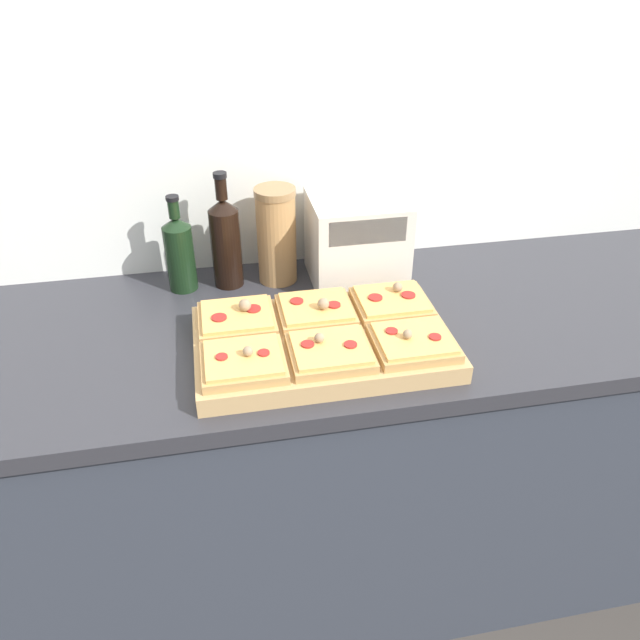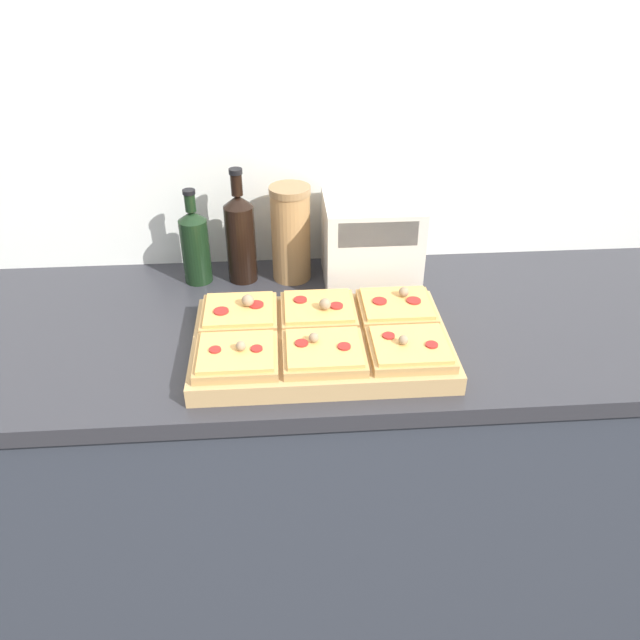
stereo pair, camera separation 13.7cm
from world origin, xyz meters
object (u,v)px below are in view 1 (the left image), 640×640
object	(u,v)px
toaster_oven	(357,239)
wine_bottle	(226,241)
cutting_board	(323,343)
olive_oil_bottle	(180,252)
grain_jar_tall	(276,235)

from	to	relation	value
toaster_oven	wine_bottle	bearing A→B (deg)	174.58
cutting_board	wine_bottle	world-z (taller)	wine_bottle
cutting_board	wine_bottle	bearing A→B (deg)	117.82
toaster_oven	olive_oil_bottle	bearing A→B (deg)	175.99
olive_oil_bottle	wine_bottle	bearing A→B (deg)	-0.00
grain_jar_tall	toaster_oven	size ratio (longest dim) A/B	0.96
cutting_board	grain_jar_tall	size ratio (longest dim) A/B	2.20
olive_oil_bottle	cutting_board	bearing A→B (deg)	-49.05
cutting_board	toaster_oven	bearing A→B (deg)	64.27
cutting_board	wine_bottle	xyz separation A→B (m)	(-0.18, 0.34, 0.10)
cutting_board	olive_oil_bottle	world-z (taller)	olive_oil_bottle
cutting_board	grain_jar_tall	world-z (taller)	grain_jar_tall
cutting_board	wine_bottle	distance (m)	0.40
olive_oil_bottle	grain_jar_tall	size ratio (longest dim) A/B	1.00
cutting_board	toaster_oven	world-z (taller)	toaster_oven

